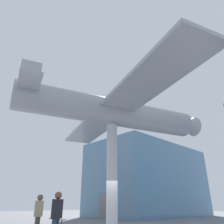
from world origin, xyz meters
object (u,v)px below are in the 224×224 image
at_px(suspended_airplane, 114,112).
at_px(visitor_second, 57,213).
at_px(support_pylon_central, 112,174).
at_px(plaza_bench, 57,220).
at_px(visitor_person, 39,212).

distance_m(suspended_airplane, visitor_second, 6.94).
bearing_deg(suspended_airplane, support_pylon_central, -90.00).
relative_size(visitor_second, plaza_bench, 1.06).
height_order(suspended_airplane, visitor_person, suspended_airplane).
distance_m(suspended_airplane, plaza_bench, 7.67).
height_order(support_pylon_central, plaza_bench, support_pylon_central).
bearing_deg(plaza_bench, visitor_person, -40.74).
bearing_deg(visitor_second, visitor_person, 59.95).
bearing_deg(support_pylon_central, visitor_person, -103.71).
bearing_deg(visitor_second, plaza_bench, 36.69).
distance_m(support_pylon_central, plaza_bench, 5.13).
xyz_separation_m(suspended_airplane, plaza_bench, (-4.53, -0.65, -6.15)).
relative_size(support_pylon_central, plaza_bench, 3.40).
bearing_deg(support_pylon_central, visitor_second, -73.87).
bearing_deg(visitor_person, support_pylon_central, -52.32).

